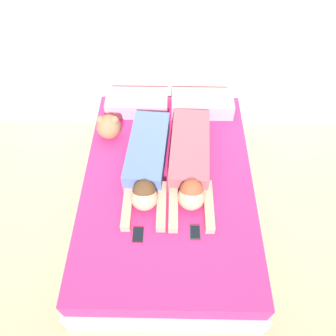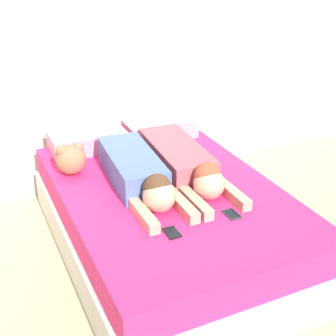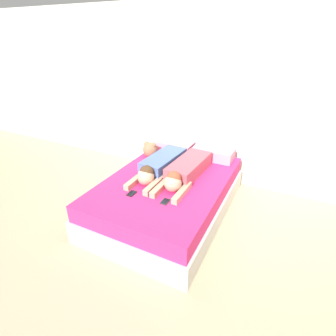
{
  "view_description": "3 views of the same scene",
  "coord_description": "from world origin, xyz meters",
  "px_view_note": "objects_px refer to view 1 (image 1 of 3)",
  "views": [
    {
      "loc": [
        0.03,
        -1.6,
        2.71
      ],
      "look_at": [
        0.0,
        0.0,
        0.65
      ],
      "focal_mm": 35.0,
      "sensor_mm": 36.0,
      "label": 1
    },
    {
      "loc": [
        -1.18,
        -2.56,
        2.04
      ],
      "look_at": [
        0.0,
        0.0,
        0.65
      ],
      "focal_mm": 50.0,
      "sensor_mm": 36.0,
      "label": 2
    },
    {
      "loc": [
        1.31,
        -2.61,
        2.13
      ],
      "look_at": [
        0.0,
        0.0,
        0.65
      ],
      "focal_mm": 28.0,
      "sensor_mm": 36.0,
      "label": 3
    }
  ],
  "objects_px": {
    "cell_phone_left": "(138,235)",
    "pillow_head_right": "(202,104)",
    "bed": "(168,196)",
    "person_right": "(190,162)",
    "cell_phone_right": "(195,232)",
    "plush_toy": "(109,126)",
    "person_left": "(147,163)",
    "pillow_head_left": "(137,103)"
  },
  "relations": [
    {
      "from": "cell_phone_left",
      "to": "pillow_head_right",
      "type": "bearing_deg",
      "value": 68.86
    },
    {
      "from": "bed",
      "to": "pillow_head_right",
      "type": "xyz_separation_m",
      "value": [
        0.32,
        0.85,
        0.33
      ]
    },
    {
      "from": "person_right",
      "to": "cell_phone_left",
      "type": "distance_m",
      "value": 0.74
    },
    {
      "from": "cell_phone_right",
      "to": "plush_toy",
      "type": "height_order",
      "value": "plush_toy"
    },
    {
      "from": "person_left",
      "to": "cell_phone_left",
      "type": "height_order",
      "value": "person_left"
    },
    {
      "from": "pillow_head_left",
      "to": "person_left",
      "type": "xyz_separation_m",
      "value": [
        0.14,
        -0.77,
        0.02
      ]
    },
    {
      "from": "plush_toy",
      "to": "pillow_head_right",
      "type": "bearing_deg",
      "value": 22.89
    },
    {
      "from": "bed",
      "to": "cell_phone_right",
      "type": "height_order",
      "value": "cell_phone_right"
    },
    {
      "from": "pillow_head_left",
      "to": "cell_phone_right",
      "type": "height_order",
      "value": "pillow_head_left"
    },
    {
      "from": "pillow_head_right",
      "to": "cell_phone_left",
      "type": "relative_size",
      "value": 4.91
    },
    {
      "from": "person_right",
      "to": "bed",
      "type": "bearing_deg",
      "value": -148.41
    },
    {
      "from": "bed",
      "to": "plush_toy",
      "type": "bearing_deg",
      "value": 137.9
    },
    {
      "from": "pillow_head_right",
      "to": "plush_toy",
      "type": "distance_m",
      "value": 0.93
    },
    {
      "from": "person_left",
      "to": "person_right",
      "type": "distance_m",
      "value": 0.36
    },
    {
      "from": "bed",
      "to": "cell_phone_left",
      "type": "height_order",
      "value": "cell_phone_left"
    },
    {
      "from": "pillow_head_right",
      "to": "plush_toy",
      "type": "relative_size",
      "value": 2.56
    },
    {
      "from": "pillow_head_left",
      "to": "person_right",
      "type": "relative_size",
      "value": 0.51
    },
    {
      "from": "bed",
      "to": "person_right",
      "type": "xyz_separation_m",
      "value": [
        0.18,
        0.11,
        0.35
      ]
    },
    {
      "from": "person_right",
      "to": "plush_toy",
      "type": "xyz_separation_m",
      "value": [
        -0.72,
        0.38,
        0.02
      ]
    },
    {
      "from": "pillow_head_right",
      "to": "cell_phone_left",
      "type": "distance_m",
      "value": 1.47
    },
    {
      "from": "cell_phone_right",
      "to": "person_right",
      "type": "bearing_deg",
      "value": 92.6
    },
    {
      "from": "pillow_head_left",
      "to": "pillow_head_right",
      "type": "bearing_deg",
      "value": 0.0
    },
    {
      "from": "person_left",
      "to": "plush_toy",
      "type": "bearing_deg",
      "value": 132.29
    },
    {
      "from": "bed",
      "to": "cell_phone_left",
      "type": "bearing_deg",
      "value": -112.44
    },
    {
      "from": "person_right",
      "to": "cell_phone_right",
      "type": "distance_m",
      "value": 0.61
    },
    {
      "from": "pillow_head_left",
      "to": "cell_phone_left",
      "type": "distance_m",
      "value": 1.37
    },
    {
      "from": "pillow_head_left",
      "to": "pillow_head_right",
      "type": "distance_m",
      "value": 0.63
    },
    {
      "from": "cell_phone_left",
      "to": "plush_toy",
      "type": "xyz_separation_m",
      "value": [
        -0.33,
        1.0,
        0.11
      ]
    },
    {
      "from": "person_right",
      "to": "plush_toy",
      "type": "relative_size",
      "value": 4.98
    },
    {
      "from": "pillow_head_left",
      "to": "plush_toy",
      "type": "distance_m",
      "value": 0.43
    },
    {
      "from": "person_right",
      "to": "cell_phone_right",
      "type": "xyz_separation_m",
      "value": [
        0.03,
        -0.6,
        -0.09
      ]
    },
    {
      "from": "bed",
      "to": "person_left",
      "type": "relative_size",
      "value": 1.94
    },
    {
      "from": "cell_phone_left",
      "to": "person_left",
      "type": "bearing_deg",
      "value": 86.63
    },
    {
      "from": "pillow_head_right",
      "to": "cell_phone_right",
      "type": "height_order",
      "value": "pillow_head_right"
    },
    {
      "from": "person_left",
      "to": "person_right",
      "type": "height_order",
      "value": "same"
    },
    {
      "from": "pillow_head_left",
      "to": "person_left",
      "type": "height_order",
      "value": "person_left"
    },
    {
      "from": "person_right",
      "to": "cell_phone_left",
      "type": "bearing_deg",
      "value": -122.24
    },
    {
      "from": "plush_toy",
      "to": "person_left",
      "type": "bearing_deg",
      "value": -47.71
    },
    {
      "from": "plush_toy",
      "to": "pillow_head_left",
      "type": "bearing_deg",
      "value": 58.03
    },
    {
      "from": "person_right",
      "to": "plush_toy",
      "type": "height_order",
      "value": "person_right"
    },
    {
      "from": "cell_phone_right",
      "to": "bed",
      "type": "bearing_deg",
      "value": 113.28
    },
    {
      "from": "bed",
      "to": "plush_toy",
      "type": "xyz_separation_m",
      "value": [
        -0.54,
        0.49,
        0.37
      ]
    }
  ]
}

